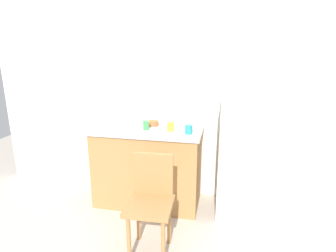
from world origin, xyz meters
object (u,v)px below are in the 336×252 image
chair (151,199)px  terracotta_bowl (153,123)px  cup_teal (189,129)px  cup_yellow (171,127)px  cup_green (146,125)px  refrigerator (247,152)px  dish_tray (116,126)px

chair → terracotta_bowl: (-0.22, 0.91, 0.46)m
chair → terracotta_bowl: terracotta_bowl is taller
cup_teal → chair: bearing=-109.6°
cup_yellow → cup_green: cup_green is taller
terracotta_bowl → cup_yellow: cup_yellow is taller
refrigerator → cup_green: size_ratio=14.21×
cup_yellow → cup_green: (-0.28, -0.00, 0.00)m
dish_tray → cup_yellow: size_ratio=2.83×
chair → cup_yellow: 0.87m
terracotta_bowl → cup_green: cup_green is taller
dish_tray → cup_teal: size_ratio=2.93×
cup_yellow → cup_green: size_ratio=0.98×
terracotta_bowl → cup_yellow: 0.31m
dish_tray → cup_yellow: bearing=1.7°
dish_tray → cup_teal: cup_teal is taller
terracotta_bowl → cup_teal: size_ratio=1.37×
cup_green → chair: bearing=-71.1°
dish_tray → cup_yellow: (0.63, 0.02, 0.02)m
cup_teal → terracotta_bowl: bearing=152.3°
chair → cup_teal: size_ratio=9.32×
dish_tray → cup_teal: 0.84m
terracotta_bowl → cup_yellow: (0.25, -0.18, 0.02)m
refrigerator → terracotta_bowl: refrigerator is taller
refrigerator → chair: size_ratio=1.61×
cup_yellow → cup_teal: cup_yellow is taller
cup_yellow → refrigerator: bearing=5.5°
chair → cup_teal: bearing=68.1°
dish_tray → terracotta_bowl: bearing=27.3°
terracotta_bowl → dish_tray: bearing=-152.7°
dish_tray → cup_green: 0.35m
chair → cup_green: 0.91m
cup_teal → cup_green: size_ratio=0.95×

